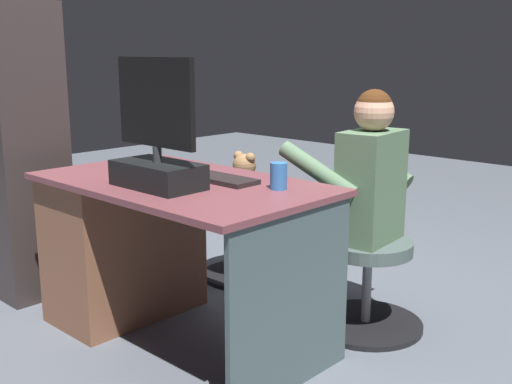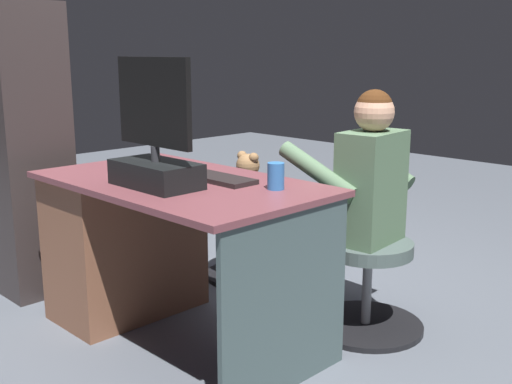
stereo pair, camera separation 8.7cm
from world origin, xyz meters
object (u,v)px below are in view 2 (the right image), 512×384
at_px(desk, 138,239).
at_px(office_chair_teddy, 248,235).
at_px(teddy_bear, 249,181).
at_px(visitor_chair, 367,281).
at_px(computer_mouse, 165,166).
at_px(keyboard, 213,177).
at_px(tv_remote, 147,175).
at_px(person, 355,192).
at_px(monitor, 155,150).
at_px(cup, 276,176).

height_order(desk, office_chair_teddy, desk).
height_order(teddy_bear, visitor_chair, teddy_bear).
bearing_deg(teddy_bear, computer_mouse, 100.80).
distance_m(desk, teddy_bear, 0.78).
xyz_separation_m(keyboard, tv_remote, (0.24, 0.17, -0.00)).
height_order(teddy_bear, person, person).
height_order(desk, teddy_bear, desk).
relative_size(monitor, visitor_chair, 0.97).
relative_size(desk, cup, 12.11).
bearing_deg(person, monitor, 64.22).
distance_m(office_chair_teddy, teddy_bear, 0.31).
distance_m(cup, tv_remote, 0.61).
xyz_separation_m(monitor, office_chair_teddy, (0.39, -0.90, -0.63)).
relative_size(monitor, teddy_bear, 1.71).
bearing_deg(keyboard, computer_mouse, 2.95).
bearing_deg(teddy_bear, monitor, 113.20).
height_order(keyboard, visitor_chair, keyboard).
bearing_deg(cup, tv_remote, 21.38).
bearing_deg(computer_mouse, teddy_bear, -79.20).
bearing_deg(monitor, person, -115.78).
distance_m(desk, person, 1.05).
height_order(cup, visitor_chair, cup).
bearing_deg(person, teddy_bear, -6.33).
height_order(desk, cup, cup).
height_order(monitor, visitor_chair, monitor).
bearing_deg(person, visitor_chair, 174.44).
bearing_deg(computer_mouse, keyboard, -177.05).
bearing_deg(monitor, visitor_chair, -120.94).
distance_m(computer_mouse, teddy_bear, 0.71).
xyz_separation_m(monitor, tv_remote, (0.18, -0.08, -0.14)).
xyz_separation_m(monitor, person, (-0.40, -0.82, -0.24)).
bearing_deg(computer_mouse, visitor_chair, -142.58).
distance_m(tv_remote, office_chair_teddy, 0.97).
xyz_separation_m(computer_mouse, cup, (-0.64, -0.07, 0.04)).
height_order(tv_remote, teddy_bear, tv_remote).
xyz_separation_m(tv_remote, office_chair_teddy, (0.20, -0.81, -0.49)).
relative_size(teddy_bear, person, 0.27).
distance_m(office_chair_teddy, visitor_chair, 0.88).
distance_m(tv_remote, teddy_bear, 0.87).
xyz_separation_m(cup, person, (-0.02, -0.52, -0.14)).
distance_m(desk, office_chair_teddy, 0.77).
relative_size(tv_remote, visitor_chair, 0.28).
bearing_deg(visitor_chair, tv_remote, 47.29).
xyz_separation_m(tv_remote, visitor_chair, (-0.67, -0.73, -0.51)).
height_order(computer_mouse, person, person).
bearing_deg(tv_remote, teddy_bear, -69.35).
bearing_deg(monitor, tv_remote, -24.68).
bearing_deg(teddy_bear, desk, 91.26).
relative_size(computer_mouse, office_chair_teddy, 0.20).
distance_m(computer_mouse, person, 0.89).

